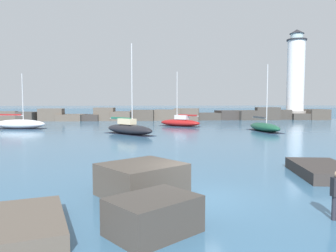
# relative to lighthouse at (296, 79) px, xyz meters

# --- Properties ---
(ground_plane) EXTENTS (600.00, 600.00, 0.00)m
(ground_plane) POSITION_rel_lighthouse_xyz_m (-31.96, -53.75, -8.42)
(ground_plane) COLOR #3D6B8E
(open_sea_beyond) EXTENTS (400.00, 116.00, 0.01)m
(open_sea_beyond) POSITION_rel_lighthouse_xyz_m (-31.96, 59.49, -8.42)
(open_sea_beyond) COLOR #2D5B7F
(open_sea_beyond) RESTS_ON ground
(breakwater_jetty) EXTENTS (72.01, 7.00, 2.56)m
(breakwater_jetty) POSITION_rel_lighthouse_xyz_m (-27.30, -0.61, -7.43)
(breakwater_jetty) COLOR #4C443D
(breakwater_jetty) RESTS_ON ground
(lighthouse) EXTENTS (4.78, 4.78, 18.77)m
(lighthouse) POSITION_rel_lighthouse_xyz_m (0.00, 0.00, 0.00)
(lighthouse) COLOR gray
(lighthouse) RESTS_ON ground
(foreground_rocks) EXTENTS (16.29, 10.45, 1.27)m
(foreground_rocks) POSITION_rel_lighthouse_xyz_m (-32.20, -54.06, -7.97)
(foreground_rocks) COLOR #4C443D
(foreground_rocks) RESTS_ON ground
(sailboat_moored_1) EXTENTS (6.21, 6.89, 10.16)m
(sailboat_moored_1) POSITION_rel_lighthouse_xyz_m (-34.76, -28.69, -7.73)
(sailboat_moored_1) COLOR black
(sailboat_moored_1) RESTS_ON ground
(sailboat_moored_2) EXTENTS (2.43, 7.16, 8.28)m
(sailboat_moored_2) POSITION_rel_lighthouse_xyz_m (-17.89, -26.79, -7.86)
(sailboat_moored_2) COLOR #195138
(sailboat_moored_2) RESTS_ON ground
(sailboat_moored_3) EXTENTS (6.45, 5.74, 8.23)m
(sailboat_moored_3) POSITION_rel_lighthouse_xyz_m (-27.15, -17.21, -7.79)
(sailboat_moored_3) COLOR maroon
(sailboat_moored_3) RESTS_ON ground
(sailboat_moored_4) EXTENTS (7.34, 3.38, 7.54)m
(sailboat_moored_4) POSITION_rel_lighthouse_xyz_m (-49.76, -19.26, -7.76)
(sailboat_moored_4) COLOR white
(sailboat_moored_4) RESTS_ON ground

